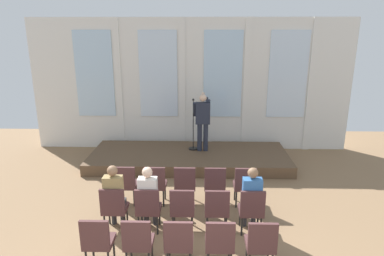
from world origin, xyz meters
name	(u,v)px	position (x,y,z in m)	size (l,w,h in m)	color
rear_partition	(192,85)	(0.04, 6.84, 2.12)	(10.13, 0.14, 4.17)	silver
stage_platform	(189,158)	(0.00, 5.47, 0.16)	(5.74, 2.16, 0.32)	brown
speaker	(203,118)	(0.39, 5.70, 1.31)	(0.51, 0.69, 1.70)	#232838
mic_stand	(193,138)	(0.11, 5.80, 0.66)	(0.28, 0.28, 1.55)	black
chair_r0_c0	(126,182)	(-1.31, 2.97, 0.53)	(0.46, 0.44, 0.94)	black
chair_r0_c1	(156,183)	(-0.66, 2.97, 0.53)	(0.46, 0.44, 0.94)	black
chair_r0_c2	(185,183)	(0.00, 2.97, 0.53)	(0.46, 0.44, 0.94)	black
chair_r0_c3	(215,183)	(0.66, 2.97, 0.53)	(0.46, 0.44, 0.94)	black
chair_r0_c4	(245,184)	(1.31, 2.97, 0.53)	(0.46, 0.44, 0.94)	black
chair_r1_c0	(114,206)	(-1.31, 1.90, 0.53)	(0.46, 0.44, 0.94)	black
audience_r1_c0	(114,194)	(-1.31, 1.98, 0.75)	(0.36, 0.39, 1.35)	#2D2D33
chair_r1_c1	(148,207)	(-0.66, 1.90, 0.53)	(0.46, 0.44, 0.94)	black
audience_r1_c1	(148,195)	(-0.66, 1.98, 0.74)	(0.36, 0.39, 1.33)	#2D2D33
chair_r1_c2	(182,207)	(0.00, 1.90, 0.53)	(0.46, 0.44, 0.94)	black
chair_r1_c3	(217,208)	(0.66, 1.90, 0.53)	(0.46, 0.44, 0.94)	black
chair_r1_c4	(251,208)	(1.31, 1.90, 0.53)	(0.46, 0.44, 0.94)	black
audience_r1_c4	(251,196)	(1.31, 1.98, 0.74)	(0.36, 0.39, 1.34)	#2D2D33
chair_r2_c0	(98,239)	(-1.31, 0.83, 0.53)	(0.46, 0.44, 0.94)	black
chair_r2_c1	(138,240)	(-0.66, 0.83, 0.53)	(0.46, 0.44, 0.94)	black
chair_r2_c2	(179,241)	(0.00, 0.83, 0.53)	(0.46, 0.44, 0.94)	black
chair_r2_c3	(220,241)	(0.66, 0.83, 0.53)	(0.46, 0.44, 0.94)	black
chair_r2_c4	(261,242)	(1.31, 0.83, 0.53)	(0.46, 0.44, 0.94)	black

